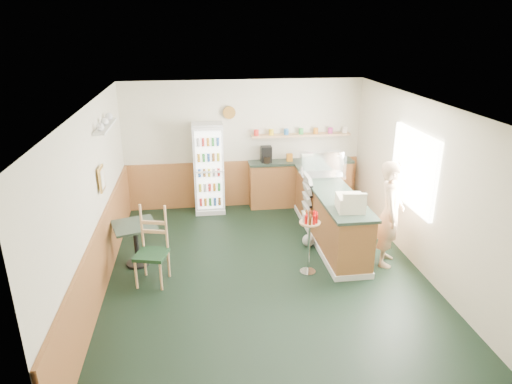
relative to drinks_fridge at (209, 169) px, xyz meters
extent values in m
plane|color=black|center=(0.77, -2.74, -0.94)|extent=(6.00, 6.00, 0.00)
cube|color=beige|center=(0.77, 0.27, 0.41)|extent=(5.00, 0.02, 2.70)
cube|color=beige|center=(-1.74, -2.74, 0.41)|extent=(0.02, 6.00, 2.70)
cube|color=beige|center=(3.28, -2.74, 0.41)|extent=(0.02, 6.00, 2.70)
cube|color=white|center=(0.77, -2.74, 1.77)|extent=(5.00, 6.00, 0.02)
cube|color=#A66A35|center=(0.77, 0.23, -0.44)|extent=(4.98, 0.05, 1.00)
cube|color=#A66A35|center=(-1.70, -2.74, -0.44)|extent=(0.05, 5.98, 1.00)
cube|color=white|center=(3.23, -2.44, 0.61)|extent=(0.06, 1.45, 1.25)
cube|color=gold|center=(-1.68, -2.24, 0.61)|extent=(0.03, 0.32, 0.38)
cube|color=silver|center=(-1.63, -1.74, 1.31)|extent=(0.18, 1.20, 0.03)
cylinder|color=#956425|center=(0.47, 0.20, 1.11)|extent=(0.26, 0.04, 0.26)
cube|color=#A66A35|center=(2.12, -1.67, -0.46)|extent=(0.60, 2.95, 0.95)
cube|color=silver|center=(2.12, -1.67, -0.89)|extent=(0.64, 2.97, 0.10)
cube|color=#2A3A2F|center=(2.12, -1.67, 0.05)|extent=(0.68, 3.01, 0.05)
cube|color=#A66A35|center=(1.97, 0.06, -0.46)|extent=(2.20, 0.38, 0.95)
cube|color=#2A3A2F|center=(1.97, 0.06, 0.05)|extent=(2.24, 0.42, 0.05)
cube|color=tan|center=(1.97, 0.14, 0.61)|extent=(2.10, 0.22, 0.04)
cube|color=black|center=(1.22, 0.06, 0.24)|extent=(0.22, 0.18, 0.34)
cylinder|color=#B2664C|center=(1.02, 0.14, 0.69)|extent=(0.10, 0.10, 0.12)
cylinder|color=#B2664C|center=(1.33, 0.14, 0.69)|extent=(0.10, 0.10, 0.12)
cylinder|color=#B2664C|center=(1.65, 0.14, 0.69)|extent=(0.10, 0.10, 0.12)
cylinder|color=#B2664C|center=(1.97, 0.14, 0.69)|extent=(0.10, 0.10, 0.12)
cylinder|color=#B2664C|center=(2.28, 0.14, 0.69)|extent=(0.10, 0.10, 0.12)
cylinder|color=#B2664C|center=(2.60, 0.14, 0.69)|extent=(0.10, 0.10, 0.12)
cylinder|color=#B2664C|center=(2.92, 0.14, 0.69)|extent=(0.10, 0.10, 0.12)
cube|color=silver|center=(0.00, 0.04, 0.00)|extent=(0.62, 0.44, 1.87)
cube|color=white|center=(0.00, -0.19, 0.01)|extent=(0.52, 0.02, 1.66)
cube|color=silver|center=(0.00, -0.26, 0.01)|extent=(0.56, 0.02, 1.72)
cube|color=silver|center=(2.12, -1.05, 0.10)|extent=(0.82, 0.43, 0.06)
cube|color=silver|center=(2.12, -1.05, 0.33)|extent=(0.80, 0.41, 0.41)
cube|color=beige|center=(2.12, -2.69, 0.19)|extent=(0.45, 0.47, 0.24)
imported|color=tan|center=(2.82, -2.65, -0.05)|extent=(0.63, 0.71, 1.77)
cylinder|color=silver|center=(1.46, -2.79, -0.93)|extent=(0.26, 0.26, 0.02)
cylinder|color=silver|center=(1.46, -2.79, -0.50)|extent=(0.04, 0.04, 0.86)
cylinder|color=tan|center=(1.46, -2.79, -0.06)|extent=(0.33, 0.33, 0.02)
cylinder|color=red|center=(1.56, -2.79, 0.02)|extent=(0.05, 0.05, 0.15)
cylinder|color=red|center=(1.53, -2.73, 0.02)|extent=(0.05, 0.05, 0.15)
cylinder|color=red|center=(1.48, -2.69, 0.02)|extent=(0.05, 0.05, 0.15)
cylinder|color=red|center=(1.42, -2.70, 0.02)|extent=(0.05, 0.05, 0.15)
cylinder|color=red|center=(1.37, -2.74, 0.02)|extent=(0.05, 0.05, 0.15)
cylinder|color=red|center=(1.36, -2.80, 0.02)|extent=(0.05, 0.05, 0.15)
cylinder|color=red|center=(1.38, -2.85, 0.02)|extent=(0.05, 0.05, 0.15)
cylinder|color=red|center=(1.43, -2.89, 0.02)|extent=(0.05, 0.05, 0.15)
cylinder|color=red|center=(1.49, -2.89, 0.02)|extent=(0.05, 0.05, 0.15)
cylinder|color=red|center=(1.54, -2.85, 0.02)|extent=(0.05, 0.05, 0.15)
cube|color=black|center=(1.78, -1.39, -0.69)|extent=(0.05, 0.48, 0.03)
cube|color=beige|center=(1.76, -1.39, -0.62)|extent=(0.09, 0.43, 0.16)
cube|color=black|center=(1.78, -1.39, -0.49)|extent=(0.05, 0.48, 0.03)
cube|color=beige|center=(1.76, -1.39, -0.42)|extent=(0.09, 0.43, 0.16)
cube|color=black|center=(1.78, -1.39, -0.30)|extent=(0.05, 0.48, 0.03)
cube|color=beige|center=(1.76, -1.39, -0.23)|extent=(0.09, 0.43, 0.16)
cube|color=black|center=(1.78, -1.39, -0.10)|extent=(0.05, 0.48, 0.03)
cube|color=beige|center=(1.76, -1.39, -0.03)|extent=(0.09, 0.43, 0.16)
cube|color=black|center=(1.78, -1.39, 0.09)|extent=(0.05, 0.48, 0.03)
cube|color=beige|center=(1.76, -1.39, 0.16)|extent=(0.09, 0.43, 0.16)
cylinder|color=black|center=(-1.28, -2.17, -0.92)|extent=(0.38, 0.38, 0.04)
cylinder|color=black|center=(-1.28, -2.17, -0.58)|extent=(0.08, 0.08, 0.66)
cube|color=#2A3A2F|center=(-1.28, -2.17, -0.23)|extent=(0.82, 0.82, 0.04)
cube|color=black|center=(-0.98, -2.77, -0.45)|extent=(0.55, 0.55, 0.05)
cylinder|color=tan|center=(-1.18, -2.96, -0.70)|extent=(0.04, 0.04, 0.47)
cylinder|color=tan|center=(-0.79, -2.96, -0.70)|extent=(0.04, 0.04, 0.47)
cylinder|color=tan|center=(-1.18, -2.58, -0.70)|extent=(0.04, 0.04, 0.47)
cylinder|color=tan|center=(-0.79, -2.58, -0.70)|extent=(0.04, 0.04, 0.47)
cube|color=tan|center=(-0.98, -2.57, -0.09)|extent=(0.40, 0.14, 0.73)
sphere|color=gray|center=(1.68, -1.90, -0.83)|extent=(0.22, 0.22, 0.22)
sphere|color=gray|center=(1.68, -2.01, -0.74)|extent=(0.13, 0.13, 0.13)
camera|label=1|loc=(-0.24, -9.06, 2.86)|focal=32.00mm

